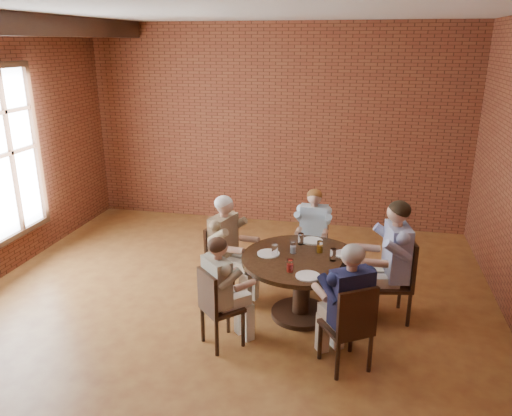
% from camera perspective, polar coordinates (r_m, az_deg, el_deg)
% --- Properties ---
extents(floor, '(7.00, 7.00, 0.00)m').
position_cam_1_polar(floor, '(5.95, -4.13, -12.73)').
color(floor, olive).
rests_on(floor, ground).
extents(ceiling, '(7.00, 7.00, 0.00)m').
position_cam_1_polar(ceiling, '(5.10, -5.08, 22.02)').
color(ceiling, silver).
rests_on(ceiling, wall_back).
extents(wall_back, '(7.00, 0.00, 7.00)m').
position_cam_1_polar(wall_back, '(8.61, 2.18, 9.27)').
color(wall_back, brown).
rests_on(wall_back, ground).
extents(dining_table, '(1.39, 1.39, 0.75)m').
position_cam_1_polar(dining_table, '(5.81, 5.26, -7.64)').
color(dining_table, '#301D10').
rests_on(dining_table, floor).
extents(chair_a, '(0.55, 0.55, 0.99)m').
position_cam_1_polar(chair_a, '(5.99, 15.85, -7.46)').
color(chair_a, '#301D10').
rests_on(chair_a, floor).
extents(diner_a, '(0.82, 0.71, 1.42)m').
position_cam_1_polar(diner_a, '(5.89, 15.08, -5.89)').
color(diner_a, '#384492').
rests_on(diner_a, floor).
extents(chair_b, '(0.38, 0.38, 0.88)m').
position_cam_1_polar(chair_b, '(6.86, 6.55, -3.87)').
color(chair_b, '#301D10').
rests_on(chair_b, floor).
extents(diner_b, '(0.48, 0.58, 1.24)m').
position_cam_1_polar(diner_b, '(6.74, 6.52, -3.04)').
color(diner_b, '#9BB4C6').
rests_on(diner_b, floor).
extents(chair_c, '(0.52, 0.52, 0.93)m').
position_cam_1_polar(chair_c, '(6.28, -3.89, -5.76)').
color(chair_c, '#301D10').
rests_on(chair_c, floor).
extents(diner_c, '(0.76, 0.68, 1.32)m').
position_cam_1_polar(diner_c, '(6.17, -3.26, -4.60)').
color(diner_c, brown).
rests_on(diner_c, floor).
extents(chair_d, '(0.53, 0.53, 0.88)m').
position_cam_1_polar(chair_d, '(5.28, -4.58, -11.03)').
color(chair_d, '#301D10').
rests_on(chair_d, floor).
extents(diner_d, '(0.73, 0.73, 1.23)m').
position_cam_1_polar(diner_d, '(5.25, -3.93, -9.58)').
color(diner_d, '#C6A79B').
rests_on(diner_d, floor).
extents(chair_e, '(0.58, 0.58, 0.93)m').
position_cam_1_polar(chair_e, '(4.98, 10.76, -13.00)').
color(chair_e, '#301D10').
rests_on(chair_e, floor).
extents(diner_e, '(0.78, 0.81, 1.31)m').
position_cam_1_polar(diner_e, '(4.97, 10.37, -11.03)').
color(diner_e, '#161A3E').
rests_on(diner_e, floor).
extents(plate_a, '(0.26, 0.26, 0.01)m').
position_cam_1_polar(plate_a, '(5.85, 10.21, -5.21)').
color(plate_a, white).
rests_on(plate_a, dining_table).
extents(plate_b, '(0.26, 0.26, 0.01)m').
position_cam_1_polar(plate_b, '(6.17, 6.44, -3.75)').
color(plate_b, white).
rests_on(plate_b, dining_table).
extents(plate_c, '(0.26, 0.26, 0.01)m').
position_cam_1_polar(plate_c, '(5.78, 1.43, -5.22)').
color(plate_c, white).
rests_on(plate_c, dining_table).
extents(plate_d, '(0.26, 0.26, 0.01)m').
position_cam_1_polar(plate_d, '(5.28, 5.96, -7.74)').
color(plate_d, white).
rests_on(plate_d, dining_table).
extents(glass_a, '(0.07, 0.07, 0.14)m').
position_cam_1_polar(glass_a, '(5.66, 8.79, -5.29)').
color(glass_a, white).
rests_on(glass_a, dining_table).
extents(glass_b, '(0.07, 0.07, 0.14)m').
position_cam_1_polar(glass_b, '(5.85, 7.31, -4.42)').
color(glass_b, white).
rests_on(glass_b, dining_table).
extents(glass_c, '(0.07, 0.07, 0.14)m').
position_cam_1_polar(glass_c, '(6.05, 5.13, -3.53)').
color(glass_c, white).
rests_on(glass_c, dining_table).
extents(glass_d, '(0.07, 0.07, 0.14)m').
position_cam_1_polar(glass_d, '(5.80, 4.25, -4.50)').
color(glass_d, white).
rests_on(glass_d, dining_table).
extents(glass_e, '(0.07, 0.07, 0.14)m').
position_cam_1_polar(glass_e, '(5.70, 2.16, -4.87)').
color(glass_e, white).
rests_on(glass_e, dining_table).
extents(glass_f, '(0.07, 0.07, 0.14)m').
position_cam_1_polar(glass_f, '(5.34, 3.91, -6.59)').
color(glass_f, white).
rests_on(glass_f, dining_table).
extents(smartphone, '(0.09, 0.14, 0.01)m').
position_cam_1_polar(smartphone, '(5.56, 10.00, -6.54)').
color(smartphone, black).
rests_on(smartphone, dining_table).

